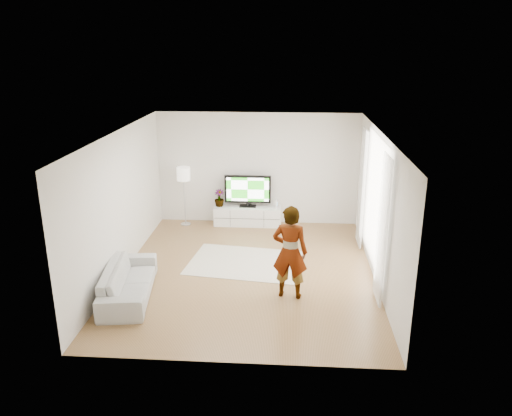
# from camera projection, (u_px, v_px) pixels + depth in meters

# --- Properties ---
(floor) EXTENTS (6.00, 6.00, 0.00)m
(floor) POSITION_uv_depth(u_px,v_px,m) (248.00, 272.00, 10.03)
(floor) COLOR #9E7547
(floor) RESTS_ON ground
(ceiling) EXTENTS (6.00, 6.00, 0.00)m
(ceiling) POSITION_uv_depth(u_px,v_px,m) (247.00, 134.00, 9.15)
(ceiling) COLOR white
(ceiling) RESTS_ON wall_back
(wall_left) EXTENTS (0.02, 6.00, 2.80)m
(wall_left) POSITION_uv_depth(u_px,v_px,m) (120.00, 203.00, 9.75)
(wall_left) COLOR silver
(wall_left) RESTS_ON floor
(wall_right) EXTENTS (0.02, 6.00, 2.80)m
(wall_right) POSITION_uv_depth(u_px,v_px,m) (379.00, 209.00, 9.43)
(wall_right) COLOR silver
(wall_right) RESTS_ON floor
(wall_back) EXTENTS (5.00, 0.02, 2.80)m
(wall_back) POSITION_uv_depth(u_px,v_px,m) (257.00, 169.00, 12.43)
(wall_back) COLOR silver
(wall_back) RESTS_ON floor
(wall_front) EXTENTS (5.00, 0.02, 2.80)m
(wall_front) POSITION_uv_depth(u_px,v_px,m) (228.00, 275.00, 6.75)
(wall_front) COLOR silver
(wall_front) RESTS_ON floor
(window) EXTENTS (0.01, 2.60, 2.50)m
(window) POSITION_uv_depth(u_px,v_px,m) (375.00, 202.00, 9.70)
(window) COLOR white
(window) RESTS_ON wall_right
(curtain_near) EXTENTS (0.04, 0.70, 2.60)m
(curtain_near) POSITION_uv_depth(u_px,v_px,m) (382.00, 230.00, 8.50)
(curtain_near) COLOR white
(curtain_near) RESTS_ON floor
(curtain_far) EXTENTS (0.04, 0.70, 2.60)m
(curtain_far) POSITION_uv_depth(u_px,v_px,m) (362.00, 188.00, 10.97)
(curtain_far) COLOR white
(curtain_far) RESTS_ON floor
(media_console) EXTENTS (1.68, 0.48, 0.47)m
(media_console) POSITION_uv_depth(u_px,v_px,m) (248.00, 216.00, 12.59)
(media_console) COLOR white
(media_console) RESTS_ON floor
(television) EXTENTS (1.15, 0.23, 0.80)m
(television) POSITION_uv_depth(u_px,v_px,m) (248.00, 190.00, 12.41)
(television) COLOR black
(television) RESTS_ON media_console
(game_console) EXTENTS (0.06, 0.15, 0.20)m
(game_console) POSITION_uv_depth(u_px,v_px,m) (277.00, 204.00, 12.44)
(game_console) COLOR white
(game_console) RESTS_ON media_console
(potted_plant) EXTENTS (0.29, 0.29, 0.43)m
(potted_plant) POSITION_uv_depth(u_px,v_px,m) (219.00, 198.00, 12.50)
(potted_plant) COLOR #3F7238
(potted_plant) RESTS_ON media_console
(rug) EXTENTS (2.47, 1.92, 0.01)m
(rug) POSITION_uv_depth(u_px,v_px,m) (245.00, 262.00, 10.46)
(rug) COLOR beige
(rug) RESTS_ON floor
(player) EXTENTS (0.68, 0.50, 1.72)m
(player) POSITION_uv_depth(u_px,v_px,m) (290.00, 252.00, 8.81)
(player) COLOR #334772
(player) RESTS_ON rug
(sofa) EXTENTS (1.06, 2.10, 0.59)m
(sofa) POSITION_uv_depth(u_px,v_px,m) (128.00, 281.00, 9.00)
(sofa) COLOR #BBBBB6
(sofa) RESTS_ON floor
(floor_lamp) EXTENTS (0.33, 0.33, 1.48)m
(floor_lamp) POSITION_uv_depth(u_px,v_px,m) (184.00, 176.00, 12.28)
(floor_lamp) COLOR silver
(floor_lamp) RESTS_ON floor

